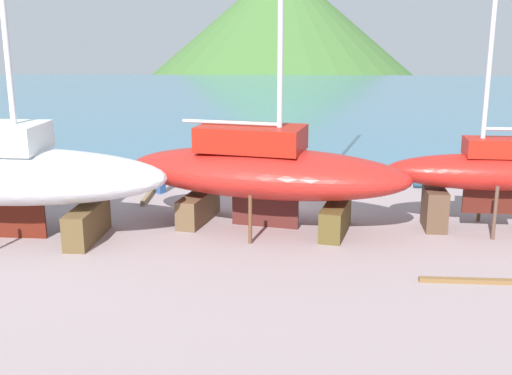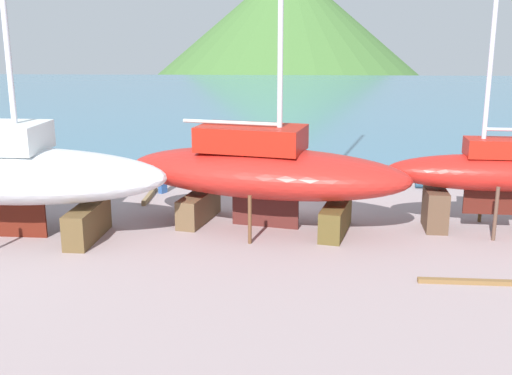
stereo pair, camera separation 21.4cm
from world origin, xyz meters
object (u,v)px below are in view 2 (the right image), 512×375
object	(u,v)px
sailboat_small_center	(492,174)
barrel_by_slipway	(425,182)
sailboat_mid_port	(264,171)
sailboat_large_starboard	(2,173)
barrel_blue_faded	(20,180)
worker	(162,172)

from	to	relation	value
sailboat_small_center	barrel_by_slipway	size ratio (longest dim) A/B	16.06
sailboat_mid_port	barrel_by_slipway	xyz separation A→B (m)	(6.66, 5.60, -1.69)
sailboat_large_starboard	barrel_by_slipway	distance (m)	16.63
sailboat_small_center	barrel_by_slipway	distance (m)	6.03
barrel_blue_faded	barrel_by_slipway	size ratio (longest dim) A/B	1.18
sailboat_large_starboard	worker	distance (m)	7.12
sailboat_mid_port	worker	xyz separation A→B (m)	(-4.31, 4.33, -1.10)
sailboat_mid_port	sailboat_small_center	distance (m)	7.50
sailboat_small_center	barrel_blue_faded	distance (m)	18.85
barrel_blue_faded	worker	bearing A→B (deg)	-6.05
sailboat_small_center	worker	xyz separation A→B (m)	(-11.80, 4.46, -1.08)
sailboat_large_starboard	barrel_blue_faded	bearing A→B (deg)	112.28
worker	barrel_by_slipway	bearing A→B (deg)	-139.63
sailboat_small_center	barrel_by_slipway	xyz separation A→B (m)	(-0.84, 5.73, -1.67)
sailboat_small_center	barrel_blue_faded	xyz separation A→B (m)	(-18.07, 5.12, -1.61)
sailboat_mid_port	sailboat_large_starboard	distance (m)	8.43
barrel_blue_faded	sailboat_mid_port	bearing A→B (deg)	-25.28
sailboat_mid_port	barrel_blue_faded	bearing A→B (deg)	168.62
barrel_by_slipway	barrel_blue_faded	bearing A→B (deg)	-177.96
worker	barrel_by_slipway	xyz separation A→B (m)	(10.96, 1.28, -0.60)
sailboat_mid_port	barrel_blue_faded	xyz separation A→B (m)	(-10.57, 4.99, -1.63)
sailboat_mid_port	sailboat_small_center	bearing A→B (deg)	12.92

